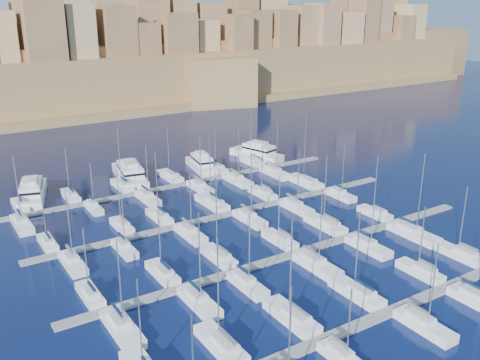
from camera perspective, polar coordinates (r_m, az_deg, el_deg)
ground at (r=104.55m, az=1.84°, el=-5.44°), size 600.00×600.00×0.00m
pontoon_near at (r=82.01m, az=15.71°, el=-13.37°), size 84.00×2.00×0.40m
pontoon_mid_near at (r=95.77m, az=5.92°, el=-7.79°), size 84.00×2.00×0.40m
pontoon_mid_far at (r=112.18m, az=-1.04°, el=-3.58°), size 84.00×2.00×0.40m
pontoon_far at (r=130.26m, az=-6.10°, el=-0.45°), size 84.00×2.00×0.40m
sailboat_1 at (r=71.82m, az=-2.01°, el=-17.15°), size 2.90×9.68×15.75m
sailboat_2 at (r=77.35m, az=5.56°, el=-14.32°), size 3.01×10.02×15.41m
sailboat_3 at (r=84.39m, az=12.37°, el=-11.66°), size 2.92×9.72×14.08m
sailboat_4 at (r=93.14m, az=18.70°, el=-9.22°), size 2.51×8.37×12.18m
sailboat_5 at (r=101.29m, az=22.50°, el=-7.35°), size 2.69×8.98×13.32m
sailboat_8 at (r=70.77m, az=10.99°, el=-18.21°), size 2.33×7.76×11.05m
sailboat_9 at (r=79.46m, az=19.05°, el=-14.42°), size 2.68×8.94×13.41m
sailboat_10 at (r=87.85m, az=24.17°, el=-11.71°), size 2.87×9.58×13.11m
sailboat_12 at (r=85.09m, az=-15.68°, el=-11.70°), size 2.39×7.96×11.77m
sailboat_13 at (r=88.78m, az=-8.25°, el=-9.78°), size 2.58×8.61×11.98m
sailboat_14 at (r=93.07m, az=-2.28°, el=-8.14°), size 2.66×8.87×15.32m
sailboat_15 at (r=99.40m, az=4.29°, el=-6.36°), size 2.54×8.45×13.21m
sailboat_16 at (r=106.75m, az=9.11°, el=-4.71°), size 3.00×9.99×15.25m
sailboat_17 at (r=114.43m, az=14.21°, el=-3.43°), size 2.42×8.05×13.30m
sailboat_18 at (r=76.50m, az=-12.47°, el=-15.14°), size 3.00×10.01×14.45m
sailboat_19 at (r=80.64m, az=-4.40°, el=-12.78°), size 2.82×9.38×15.23m
sailboat_20 at (r=84.75m, az=0.78°, el=-11.05°), size 2.58×8.60×12.88m
sailboat_21 at (r=91.26m, az=8.12°, el=-8.91°), size 3.07×10.23×14.72m
sailboat_22 at (r=99.34m, az=13.49°, el=-6.87°), size 2.82×9.38×14.08m
sailboat_23 at (r=106.74m, az=17.98°, el=-5.42°), size 3.21×10.71×16.92m
sailboat_24 at (r=103.94m, az=-19.81°, el=-6.34°), size 2.29×7.63×12.27m
sailboat_25 at (r=107.44m, az=-12.47°, el=-4.79°), size 2.39×7.96×12.66m
sailboat_26 at (r=110.37m, az=-8.58°, el=-3.88°), size 2.57×8.55×14.60m
sailboat_27 at (r=116.45m, az=-2.98°, el=-2.44°), size 3.14×10.46×16.32m
sailboat_28 at (r=122.08m, az=2.45°, el=-1.43°), size 2.56×8.53×12.22m
sailboat_29 at (r=130.47m, az=6.98°, el=-0.18°), size 3.20×10.67×17.51m
sailboat_30 at (r=95.28m, az=-17.43°, el=-8.40°), size 2.70×9.00×14.41m
sailboat_31 at (r=98.13m, az=-12.23°, el=-7.12°), size 2.36×7.85×12.24m
sailboat_32 at (r=102.09m, az=-5.34°, el=-5.68°), size 2.76×9.20×13.09m
sailboat_33 at (r=108.33m, az=1.02°, el=-4.10°), size 2.74×9.14×14.69m
sailboat_34 at (r=114.76m, az=5.96°, el=-2.86°), size 2.76×9.21×13.96m
sailboat_35 at (r=123.19m, az=10.63°, el=-1.55°), size 2.48×8.28×13.29m
sailboat_36 at (r=124.26m, az=-22.41°, el=-2.54°), size 2.45×8.18×11.64m
sailboat_37 at (r=126.39m, az=-17.63°, el=-1.62°), size 2.55×8.50×12.05m
sailboat_38 at (r=129.96m, az=-12.44°, el=-0.58°), size 2.73×9.11×15.19m
sailboat_39 at (r=134.76m, az=-7.44°, el=0.41°), size 2.92×9.75×13.88m
sailboat_40 at (r=140.00m, az=-2.52°, el=1.25°), size 2.60×8.66×12.08m
sailboat_41 at (r=145.92m, az=1.26°, el=2.01°), size 2.78×9.28×15.79m
sailboat_42 at (r=114.11m, az=-22.23°, el=-4.36°), size 2.90×9.66×15.21m
sailboat_43 at (r=118.12m, az=-15.36°, el=-2.84°), size 2.19×7.29×10.99m
sailboat_44 at (r=120.99m, az=-9.83°, el=-1.88°), size 2.73×9.10×13.26m
sailboat_45 at (r=126.28m, az=-4.30°, el=-0.76°), size 2.71×9.02×13.34m
sailboat_46 at (r=130.75m, az=-0.28°, el=-0.00°), size 2.97×9.91×14.58m
sailboat_47 at (r=136.71m, az=3.76°, el=0.80°), size 3.04×10.14×14.24m
motor_yacht_a at (r=128.91m, az=-21.30°, el=-1.16°), size 9.89×17.88×5.25m
motor_yacht_b at (r=135.63m, az=-11.67°, el=0.73°), size 9.09×19.82×5.25m
motor_yacht_c at (r=140.90m, az=-4.15°, el=1.76°), size 6.42×14.52×5.25m
motor_yacht_d at (r=151.02m, az=1.85°, el=2.97°), size 9.18×16.93×5.25m
fortified_city at (r=241.60m, az=-19.76°, el=11.03°), size 460.00×108.95×59.52m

